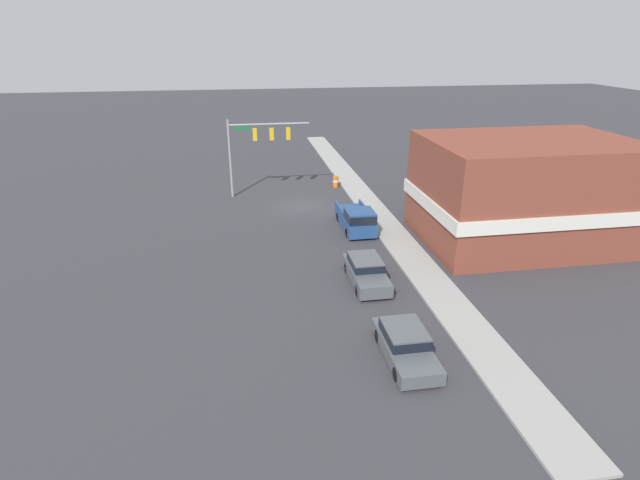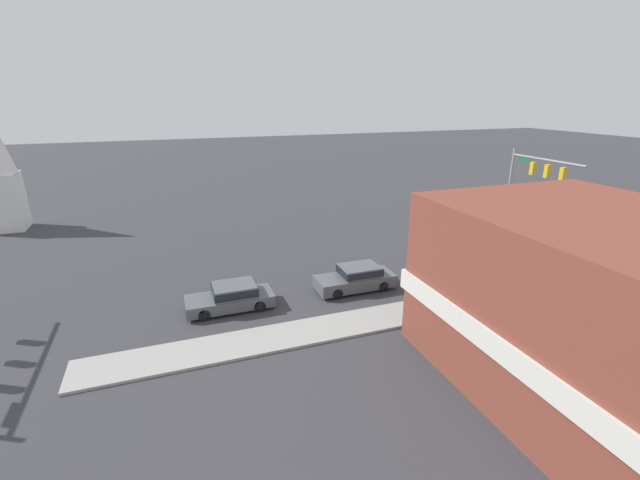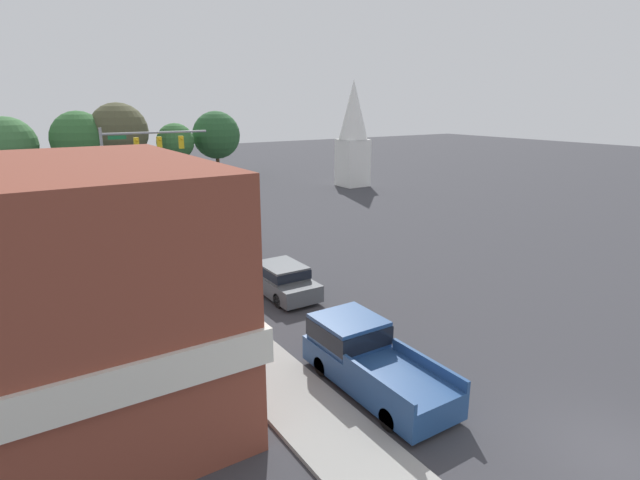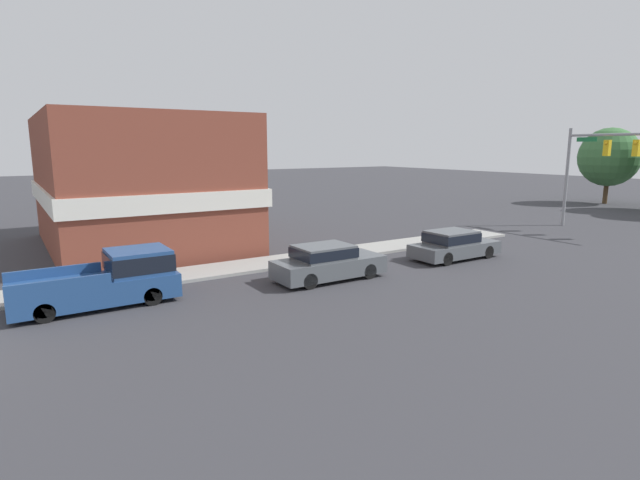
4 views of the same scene
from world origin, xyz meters
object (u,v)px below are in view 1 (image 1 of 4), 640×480
Objects in this scene: car_lead at (366,270)px; pickup_truck_parked at (357,219)px; car_second_ahead at (405,343)px; construction_barrel at (336,181)px.

car_lead is 8.49m from pickup_truck_parked.
car_second_ahead is (0.07, 7.61, -0.03)m from car_lead.
car_lead is at bearing -90.54° from car_second_ahead.
car_second_ahead is 0.87× the size of pickup_truck_parked.
car_lead is 7.61m from car_second_ahead.
construction_barrel is (-2.13, -27.67, -0.22)m from car_second_ahead.
construction_barrel is at bearing -95.85° from car_lead.
construction_barrel is (-2.05, -20.06, -0.25)m from car_lead.
construction_barrel is (-0.65, -11.69, -0.40)m from pickup_truck_parked.
pickup_truck_parked reaches higher than car_second_ahead.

